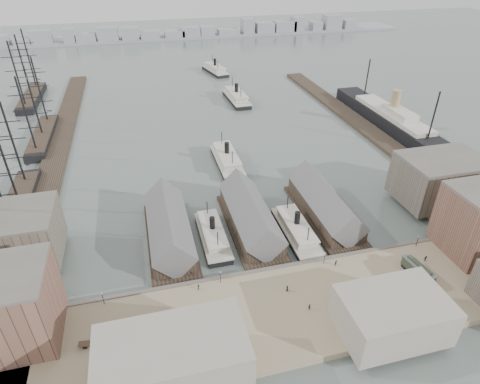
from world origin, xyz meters
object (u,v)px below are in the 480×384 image
object	(u,v)px
tram	(418,271)
horse_cart_left	(93,341)
ferry_docked_west	(213,235)
horse_cart_right	(344,312)
horse_cart_center	(214,309)
ocean_steamer	(392,119)

from	to	relation	value
tram	horse_cart_left	bearing A→B (deg)	172.90
ferry_docked_west	horse_cart_right	xyz separation A→B (m)	(24.81, -39.07, 0.64)
tram	horse_cart_center	size ratio (longest dim) A/B	2.22
horse_cart_left	horse_cart_right	distance (m)	59.14
ocean_steamer	horse_cart_left	bearing A→B (deg)	-144.42
tram	horse_cart_center	bearing A→B (deg)	170.72
tram	horse_cart_center	world-z (taller)	tram
ferry_docked_west	horse_cart_right	distance (m)	46.29
ferry_docked_west	horse_cart_center	xyz separation A→B (m)	(-5.56, -30.18, 0.64)
horse_cart_left	horse_cart_center	bearing A→B (deg)	-77.28
ferry_docked_west	ocean_steamer	distance (m)	124.51
horse_cart_center	horse_cart_left	bearing A→B (deg)	91.68
tram	horse_cart_right	world-z (taller)	tram
tram	horse_cart_right	bearing A→B (deg)	-171.80
ferry_docked_west	horse_cart_center	bearing A→B (deg)	-100.44
ocean_steamer	ferry_docked_west	bearing A→B (deg)	-147.50
ocean_steamer	tram	bearing A→B (deg)	-118.95
horse_cart_left	horse_cart_center	distance (m)	28.50
ferry_docked_west	ocean_steamer	size ratio (longest dim) A/B	0.27
tram	horse_cart_right	distance (m)	26.57
ferry_docked_west	horse_cart_left	xyz separation A→B (m)	(-33.97, -32.53, 0.69)
tram	horse_cart_left	size ratio (longest dim) A/B	2.23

